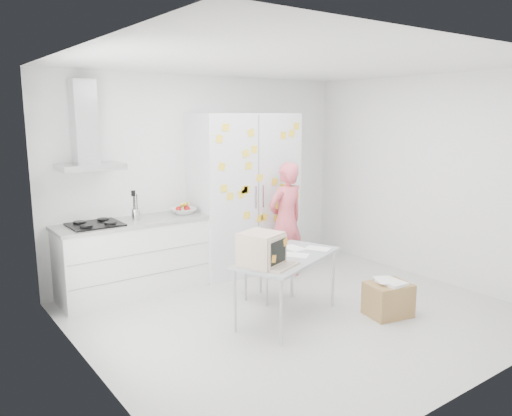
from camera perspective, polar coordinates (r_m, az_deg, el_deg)
floor at (r=5.70m, az=4.81°, el=-12.04°), size 4.50×4.00×0.02m
walls at (r=5.88m, az=0.42°, el=2.48°), size 4.52×4.01×2.70m
ceiling at (r=5.29m, az=5.29°, el=16.18°), size 4.50×4.00×0.02m
counter_run at (r=6.33m, az=-13.79°, el=-5.37°), size 1.84×0.63×1.28m
range_hood at (r=6.07m, az=-18.89°, el=7.93°), size 0.70×0.48×1.01m
tall_cabinet at (r=6.95m, az=-1.30°, el=1.66°), size 1.50×0.68×2.20m
person at (r=6.72m, az=3.44°, el=-1.42°), size 0.59×0.41×1.57m
desk at (r=5.11m, az=1.82°, el=-5.28°), size 1.44×1.07×1.03m
chair at (r=5.97m, az=0.35°, el=-5.98°), size 0.48×0.48×0.84m
cardboard_box at (r=5.76m, az=14.88°, el=-10.00°), size 0.53×0.46×0.40m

